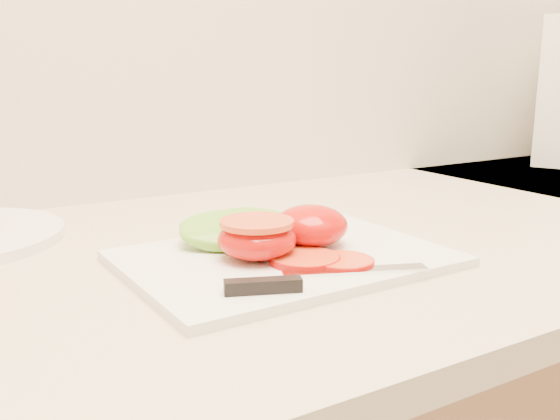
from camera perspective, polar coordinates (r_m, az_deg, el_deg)
cutting_board at (r=0.65m, az=0.46°, el=-4.46°), size 0.33×0.24×0.01m
tomato_half_dome at (r=0.68m, az=2.84°, el=-1.43°), size 0.08×0.08×0.04m
tomato_half_cut at (r=0.63m, az=-2.12°, el=-2.51°), size 0.08×0.08×0.04m
tomato_slice_0 at (r=0.62m, az=2.28°, el=-4.51°), size 0.07×0.07×0.01m
tomato_slice_1 at (r=0.62m, az=5.75°, el=-4.72°), size 0.06×0.06×0.01m
lettuce_leaf_0 at (r=0.70m, az=-3.48°, el=-1.75°), size 0.15×0.10×0.03m
lettuce_leaf_1 at (r=0.72m, az=-0.83°, el=-1.41°), size 0.13×0.13×0.02m
knife at (r=0.56m, az=1.95°, el=-6.37°), size 0.20×0.07×0.01m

